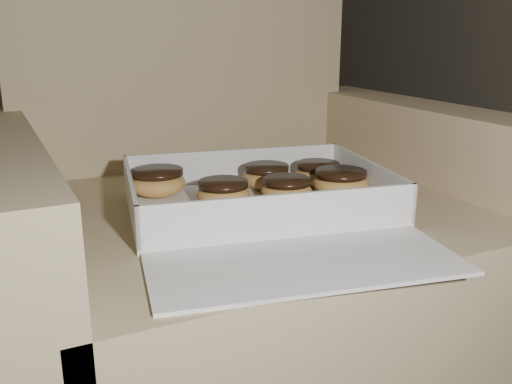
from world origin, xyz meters
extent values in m
cube|color=tan|center=(0.82, -0.16, 0.20)|extent=(0.68, 0.68, 0.40)
cube|color=tan|center=(0.82, 0.15, 0.65)|extent=(0.68, 0.13, 0.49)
cube|color=tan|center=(0.45, -0.16, 0.27)|extent=(0.11, 0.68, 0.53)
cube|color=tan|center=(1.19, -0.16, 0.27)|extent=(0.11, 0.68, 0.53)
cube|color=white|center=(0.81, -0.22, 0.40)|extent=(0.43, 0.35, 0.01)
cube|color=white|center=(0.84, -0.08, 0.44)|extent=(0.38, 0.08, 0.06)
cube|color=white|center=(0.79, -0.36, 0.44)|extent=(0.38, 0.08, 0.06)
cube|color=white|center=(0.63, -0.19, 0.44)|extent=(0.06, 0.28, 0.06)
cube|color=white|center=(1.00, -0.26, 0.44)|extent=(0.06, 0.28, 0.06)
cube|color=#D65660|center=(1.00, -0.26, 0.44)|extent=(0.05, 0.28, 0.05)
cube|color=white|center=(0.77, -0.44, 0.40)|extent=(0.40, 0.23, 0.01)
ellipsoid|color=gold|center=(0.95, -0.25, 0.43)|extent=(0.09, 0.09, 0.04)
cylinder|color=black|center=(0.95, -0.25, 0.45)|extent=(0.08, 0.08, 0.01)
ellipsoid|color=gold|center=(0.76, -0.21, 0.43)|extent=(0.08, 0.08, 0.04)
cylinder|color=black|center=(0.76, -0.21, 0.44)|extent=(0.08, 0.08, 0.01)
ellipsoid|color=gold|center=(0.96, -0.17, 0.43)|extent=(0.08, 0.08, 0.04)
cylinder|color=black|center=(0.96, -0.17, 0.44)|extent=(0.07, 0.07, 0.01)
ellipsoid|color=gold|center=(0.86, -0.24, 0.43)|extent=(0.08, 0.08, 0.04)
cylinder|color=black|center=(0.86, -0.24, 0.44)|extent=(0.07, 0.07, 0.01)
ellipsoid|color=gold|center=(0.69, -0.11, 0.43)|extent=(0.09, 0.09, 0.04)
cylinder|color=black|center=(0.69, -0.11, 0.45)|extent=(0.08, 0.08, 0.01)
ellipsoid|color=gold|center=(0.87, -0.15, 0.43)|extent=(0.08, 0.08, 0.04)
cylinder|color=black|center=(0.87, -0.15, 0.44)|extent=(0.08, 0.08, 0.01)
ellipsoid|color=black|center=(0.67, -0.28, 0.41)|extent=(0.01, 0.01, 0.00)
ellipsoid|color=black|center=(0.73, -0.32, 0.41)|extent=(0.01, 0.01, 0.00)
ellipsoid|color=black|center=(0.90, -0.25, 0.41)|extent=(0.01, 0.01, 0.00)
ellipsoid|color=black|center=(0.88, -0.31, 0.41)|extent=(0.01, 0.01, 0.00)
camera|label=1|loc=(0.44, -0.98, 0.68)|focal=40.00mm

